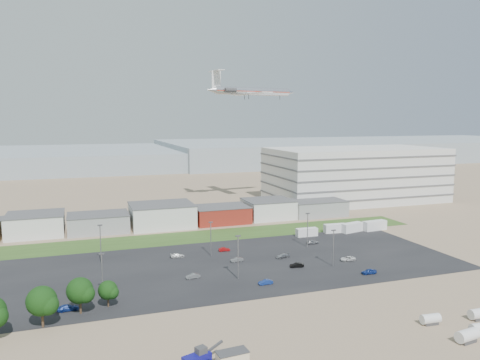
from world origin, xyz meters
name	(u,v)px	position (x,y,z in m)	size (l,w,h in m)	color
ground	(243,292)	(0.00, 0.00, 0.00)	(700.00, 700.00, 0.00)	#91785C
parking_lot	(236,264)	(5.00, 20.00, 0.01)	(120.00, 50.00, 0.01)	black
grass_strip	(190,237)	(0.00, 52.00, 0.01)	(160.00, 16.00, 0.02)	#304B1C
hills_backdrop	(167,158)	(40.00, 315.00, 4.50)	(700.00, 200.00, 9.00)	gray
building_row	(131,217)	(-17.00, 71.00, 4.00)	(170.00, 20.00, 8.00)	silver
parking_garage	(355,174)	(90.00, 95.00, 12.50)	(80.00, 40.00, 25.00)	silver
portable_shed	(232,359)	(-12.15, -29.26, 1.26)	(4.99, 2.59, 2.52)	beige
telehandler	(197,358)	(-17.43, -27.54, 1.52)	(7.28, 2.43, 3.03)	navy
storage_tank_nw	(430,319)	(27.85, -27.09, 1.10)	(3.67, 1.83, 2.20)	silver
storage_tank_ne	(479,314)	(38.22, -28.44, 1.19)	(3.98, 1.99, 2.39)	silver
storage_tank_sw	(467,335)	(28.79, -34.98, 1.26)	(4.21, 2.10, 2.52)	silver
storage_tank_se	(480,328)	(33.46, -33.36, 1.14)	(3.80, 1.90, 2.28)	silver
box_trailer_a	(307,232)	(36.75, 40.69, 1.36)	(7.23, 2.26, 2.71)	silver
box_trailer_b	(335,228)	(48.32, 42.18, 1.46)	(7.79, 2.43, 2.92)	silver
box_trailer_c	(352,227)	(54.21, 41.00, 1.56)	(8.33, 2.60, 3.12)	silver
box_trailer_d	(375,225)	(63.12, 40.68, 1.64)	(8.73, 2.73, 3.27)	silver
tree_mid	(42,304)	(-41.09, -4.45, 4.46)	(5.95, 5.95, 8.92)	black
tree_right	(80,293)	(-34.40, -0.27, 4.18)	(5.58, 5.58, 8.36)	black
tree_near	(108,292)	(-28.99, 1.36, 3.17)	(4.22, 4.22, 6.33)	black
lightpole_front_l	(102,275)	(-29.74, 7.23, 4.90)	(1.15, 0.48, 9.80)	slate
lightpole_front_m	(238,257)	(1.82, 8.78, 5.37)	(1.26, 0.53, 10.75)	slate
lightpole_front_r	(333,248)	(28.62, 9.94, 4.88)	(1.15, 0.48, 9.76)	slate
lightpole_back_l	(101,244)	(-28.93, 31.90, 5.34)	(1.26, 0.52, 10.68)	slate
lightpole_back_m	(211,239)	(0.84, 29.63, 4.89)	(1.15, 0.48, 9.78)	slate
lightpole_back_r	(307,230)	(30.84, 28.85, 5.22)	(1.23, 0.51, 10.45)	slate
airliner	(253,91)	(41.37, 103.99, 50.87)	(44.65, 30.45, 13.19)	silver
parked_car_0	(348,259)	(34.96, 12.78, 0.58)	(1.92, 4.17, 1.16)	silver
parked_car_1	(297,265)	(19.19, 12.11, 0.60)	(1.28, 3.67, 1.21)	black
parked_car_2	(369,271)	(33.90, 1.42, 0.65)	(1.53, 3.81, 1.30)	navy
parked_car_4	(193,276)	(-8.45, 12.65, 0.58)	(1.23, 3.53, 1.16)	#595B5E
parked_car_6	(177,255)	(-8.49, 31.04, 0.56)	(1.58, 3.88, 1.13)	silver
parked_car_7	(237,260)	(5.95, 21.88, 0.57)	(1.22, 3.48, 1.15)	#595B5E
parked_car_8	(313,242)	(33.99, 31.38, 0.64)	(1.51, 3.76, 1.28)	#A5A5AA
parked_car_10	(68,308)	(-36.86, 2.08, 0.62)	(1.73, 4.25, 1.23)	navy
parked_car_11	(224,249)	(5.75, 32.73, 0.54)	(1.15, 3.30, 1.09)	maroon
parked_car_12	(283,256)	(19.15, 21.04, 0.58)	(1.64, 4.03, 1.17)	#A5A5AA
parked_car_13	(266,282)	(6.65, 2.99, 0.56)	(1.19, 3.40, 1.12)	navy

